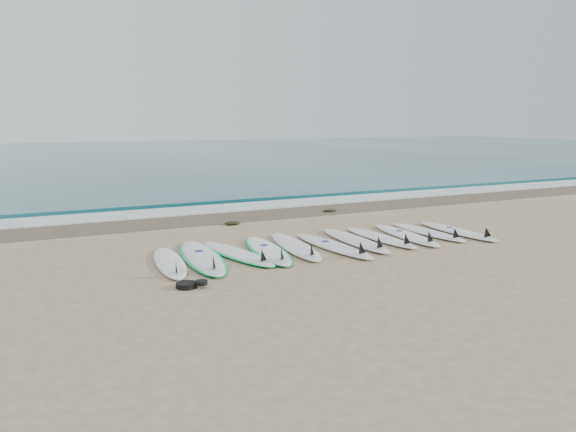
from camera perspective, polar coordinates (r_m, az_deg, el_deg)
name	(u,v)px	position (r m, az deg, el deg)	size (l,w,h in m)	color
ground	(327,246)	(11.38, 4.00, -3.06)	(120.00, 120.00, 0.00)	tan
ocean	(96,156)	(42.51, -18.88, 5.80)	(120.00, 55.00, 0.03)	#1C5C65
wet_sand_band	(249,215)	(14.99, -3.95, 0.06)	(120.00, 1.80, 0.01)	brown
foam_band	(231,208)	(16.27, -5.84, 0.84)	(120.00, 1.40, 0.04)	silver
wave_crest	(214,200)	(17.67, -7.57, 1.60)	(120.00, 1.00, 0.10)	#1C5C65
surfboard_0	(170,262)	(10.06, -11.90, -4.64)	(0.80, 2.42, 0.30)	white
surfboard_1	(202,257)	(10.34, -8.69, -4.15)	(1.04, 2.93, 0.36)	white
surfboard_2	(238,253)	(10.57, -5.13, -3.81)	(0.98, 2.54, 0.31)	white
surfboard_3	(268,250)	(10.78, -2.02, -3.50)	(1.04, 2.68, 0.33)	white
surfboard_4	(296,246)	(11.07, 0.81, -3.09)	(0.96, 2.72, 0.34)	white
surfboard_5	(335,246)	(11.15, 4.75, -3.04)	(0.65, 2.64, 0.33)	white
surfboard_6	(356,240)	(11.71, 6.91, -2.45)	(0.74, 2.71, 0.34)	white
surfboard_7	(381,237)	(12.08, 9.47, -2.16)	(0.52, 2.47, 0.32)	white
surfboard_8	(407,235)	(12.44, 11.99, -1.88)	(0.89, 2.65, 0.33)	white
surfboard_9	(429,232)	(12.88, 14.15, -1.59)	(0.51, 2.42, 0.31)	white
surfboard_10	(459,231)	(13.16, 16.95, -1.47)	(0.62, 2.56, 0.32)	white
seaweed_near	(233,223)	(13.73, -5.66, -0.72)	(0.40, 0.31, 0.08)	black
seaweed_far	(330,211)	(15.61, 4.26, 0.55)	(0.38, 0.30, 0.07)	black
leash_coil	(190,285)	(8.69, -9.95, -6.88)	(0.46, 0.36, 0.11)	black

